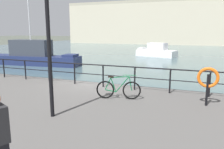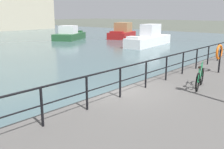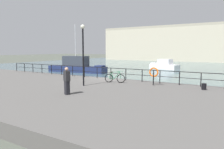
{
  "view_description": "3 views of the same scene",
  "coord_description": "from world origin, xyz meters",
  "px_view_note": "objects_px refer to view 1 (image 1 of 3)",
  "views": [
    {
      "loc": [
        5.02,
        -10.54,
        3.37
      ],
      "look_at": [
        -0.07,
        2.4,
        0.68
      ],
      "focal_mm": 36.42,
      "sensor_mm": 36.0,
      "label": 1
    },
    {
      "loc": [
        -7.44,
        -6.18,
        3.58
      ],
      "look_at": [
        1.49,
        1.71,
        0.71
      ],
      "focal_mm": 40.99,
      "sensor_mm": 36.0,
      "label": 2
    },
    {
      "loc": [
        10.93,
        -17.49,
        3.45
      ],
      "look_at": [
        0.11,
        0.44,
        0.99
      ],
      "focal_mm": 33.85,
      "sensor_mm": 36.0,
      "label": 3
    }
  ],
  "objects_px": {
    "moored_red_daysailer": "(156,51)",
    "quay_lamp_post": "(48,21)",
    "parked_bicycle": "(118,89)",
    "harbor_building": "(211,21)",
    "life_ring_stand": "(208,79)",
    "moored_harbor_tender": "(33,56)"
  },
  "relations": [
    {
      "from": "moored_red_daysailer",
      "to": "parked_bicycle",
      "type": "distance_m",
      "value": 22.2
    },
    {
      "from": "parked_bicycle",
      "to": "life_ring_stand",
      "type": "height_order",
      "value": "life_ring_stand"
    },
    {
      "from": "moored_harbor_tender",
      "to": "moored_red_daysailer",
      "type": "relative_size",
      "value": 1.77
    },
    {
      "from": "parked_bicycle",
      "to": "moored_harbor_tender",
      "type": "bearing_deg",
      "value": 127.26
    },
    {
      "from": "moored_harbor_tender",
      "to": "harbor_building",
      "type": "bearing_deg",
      "value": 62.52
    },
    {
      "from": "harbor_building",
      "to": "quay_lamp_post",
      "type": "distance_m",
      "value": 57.98
    },
    {
      "from": "quay_lamp_post",
      "to": "moored_harbor_tender",
      "type": "bearing_deg",
      "value": 132.28
    },
    {
      "from": "life_ring_stand",
      "to": "moored_red_daysailer",
      "type": "bearing_deg",
      "value": 105.15
    },
    {
      "from": "harbor_building",
      "to": "moored_red_daysailer",
      "type": "bearing_deg",
      "value": -102.29
    },
    {
      "from": "harbor_building",
      "to": "moored_red_daysailer",
      "type": "xyz_separation_m",
      "value": [
        -7.2,
        -33.06,
        -5.17
      ]
    },
    {
      "from": "moored_harbor_tender",
      "to": "life_ring_stand",
      "type": "xyz_separation_m",
      "value": [
        15.92,
        -9.55,
        0.75
      ]
    },
    {
      "from": "moored_red_daysailer",
      "to": "parked_bicycle",
      "type": "bearing_deg",
      "value": 111.84
    },
    {
      "from": "harbor_building",
      "to": "life_ring_stand",
      "type": "height_order",
      "value": "harbor_building"
    },
    {
      "from": "moored_red_daysailer",
      "to": "quay_lamp_post",
      "type": "distance_m",
      "value": 24.79
    },
    {
      "from": "moored_harbor_tender",
      "to": "quay_lamp_post",
      "type": "bearing_deg",
      "value": -54.25
    },
    {
      "from": "quay_lamp_post",
      "to": "life_ring_stand",
      "type": "bearing_deg",
      "value": 33.19
    },
    {
      "from": "parked_bicycle",
      "to": "quay_lamp_post",
      "type": "bearing_deg",
      "value": -131.68
    },
    {
      "from": "quay_lamp_post",
      "to": "harbor_building",
      "type": "bearing_deg",
      "value": 84.16
    },
    {
      "from": "harbor_building",
      "to": "parked_bicycle",
      "type": "bearing_deg",
      "value": -94.77
    },
    {
      "from": "harbor_building",
      "to": "moored_harbor_tender",
      "type": "height_order",
      "value": "harbor_building"
    },
    {
      "from": "harbor_building",
      "to": "moored_red_daysailer",
      "type": "distance_m",
      "value": 34.23
    },
    {
      "from": "moored_red_daysailer",
      "to": "quay_lamp_post",
      "type": "height_order",
      "value": "quay_lamp_post"
    }
  ]
}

